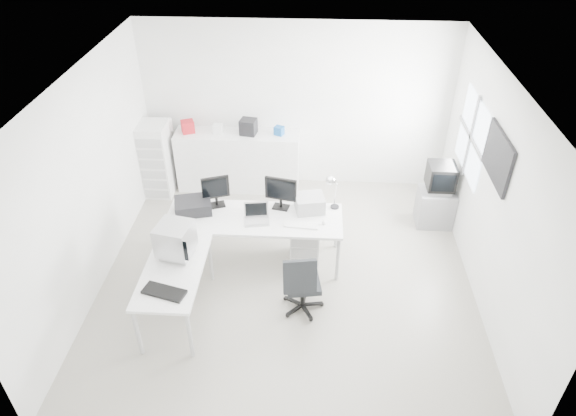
# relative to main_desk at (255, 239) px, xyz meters

# --- Properties ---
(floor) EXTENTS (5.00, 5.00, 0.01)m
(floor) POSITION_rel_main_desk_xyz_m (0.47, -0.31, -0.38)
(floor) COLOR beige
(floor) RESTS_ON ground
(ceiling) EXTENTS (5.00, 5.00, 0.01)m
(ceiling) POSITION_rel_main_desk_xyz_m (0.47, -0.31, 2.42)
(ceiling) COLOR white
(ceiling) RESTS_ON back_wall
(back_wall) EXTENTS (5.00, 0.02, 2.80)m
(back_wall) POSITION_rel_main_desk_xyz_m (0.47, 2.19, 1.02)
(back_wall) COLOR silver
(back_wall) RESTS_ON floor
(left_wall) EXTENTS (0.02, 5.00, 2.80)m
(left_wall) POSITION_rel_main_desk_xyz_m (-2.03, -0.31, 1.02)
(left_wall) COLOR silver
(left_wall) RESTS_ON floor
(right_wall) EXTENTS (0.02, 5.00, 2.80)m
(right_wall) POSITION_rel_main_desk_xyz_m (2.97, -0.31, 1.02)
(right_wall) COLOR silver
(right_wall) RESTS_ON floor
(window) EXTENTS (0.02, 1.20, 1.10)m
(window) POSITION_rel_main_desk_xyz_m (2.95, 0.89, 1.23)
(window) COLOR white
(window) RESTS_ON right_wall
(wall_picture) EXTENTS (0.04, 0.90, 0.60)m
(wall_picture) POSITION_rel_main_desk_xyz_m (2.94, -0.21, 1.52)
(wall_picture) COLOR black
(wall_picture) RESTS_ON right_wall
(main_desk) EXTENTS (2.40, 0.80, 0.75)m
(main_desk) POSITION_rel_main_desk_xyz_m (0.00, 0.00, 0.00)
(main_desk) COLOR white
(main_desk) RESTS_ON floor
(side_desk) EXTENTS (0.70, 1.40, 0.75)m
(side_desk) POSITION_rel_main_desk_xyz_m (-0.85, -1.10, 0.00)
(side_desk) COLOR white
(side_desk) RESTS_ON floor
(drawer_pedestal) EXTENTS (0.40, 0.50, 0.60)m
(drawer_pedestal) POSITION_rel_main_desk_xyz_m (0.70, 0.05, -0.08)
(drawer_pedestal) COLOR white
(drawer_pedestal) RESTS_ON floor
(inkjet_printer) EXTENTS (0.57, 0.49, 0.17)m
(inkjet_printer) POSITION_rel_main_desk_xyz_m (-0.85, 0.10, 0.46)
(inkjet_printer) COLOR black
(inkjet_printer) RESTS_ON main_desk
(lcd_monitor_small) EXTENTS (0.43, 0.33, 0.48)m
(lcd_monitor_small) POSITION_rel_main_desk_xyz_m (-0.55, 0.25, 0.61)
(lcd_monitor_small) COLOR black
(lcd_monitor_small) RESTS_ON main_desk
(lcd_monitor_large) EXTENTS (0.47, 0.27, 0.46)m
(lcd_monitor_large) POSITION_rel_main_desk_xyz_m (0.35, 0.25, 0.61)
(lcd_monitor_large) COLOR black
(lcd_monitor_large) RESTS_ON main_desk
(laptop) EXTENTS (0.35, 0.36, 0.21)m
(laptop) POSITION_rel_main_desk_xyz_m (0.05, -0.10, 0.48)
(laptop) COLOR #B7B7BA
(laptop) RESTS_ON main_desk
(white_keyboard) EXTENTS (0.47, 0.18, 0.02)m
(white_keyboard) POSITION_rel_main_desk_xyz_m (0.65, -0.15, 0.38)
(white_keyboard) COLOR white
(white_keyboard) RESTS_ON main_desk
(white_mouse) EXTENTS (0.06, 0.06, 0.06)m
(white_mouse) POSITION_rel_main_desk_xyz_m (0.95, -0.10, 0.40)
(white_mouse) COLOR white
(white_mouse) RESTS_ON main_desk
(laser_printer) EXTENTS (0.44, 0.40, 0.22)m
(laser_printer) POSITION_rel_main_desk_xyz_m (0.75, 0.22, 0.49)
(laser_printer) COLOR #A5A5A5
(laser_printer) RESTS_ON main_desk
(desk_lamp) EXTENTS (0.18, 0.18, 0.47)m
(desk_lamp) POSITION_rel_main_desk_xyz_m (1.10, 0.30, 0.61)
(desk_lamp) COLOR silver
(desk_lamp) RESTS_ON main_desk
(crt_monitor) EXTENTS (0.46, 0.46, 0.44)m
(crt_monitor) POSITION_rel_main_desk_xyz_m (-0.85, -0.85, 0.60)
(crt_monitor) COLOR #B7B7BA
(crt_monitor) RESTS_ON side_desk
(black_keyboard) EXTENTS (0.53, 0.32, 0.03)m
(black_keyboard) POSITION_rel_main_desk_xyz_m (-0.85, -1.50, 0.39)
(black_keyboard) COLOR black
(black_keyboard) RESTS_ON side_desk
(office_chair) EXTENTS (0.63, 0.63, 0.95)m
(office_chair) POSITION_rel_main_desk_xyz_m (0.70, -0.91, 0.10)
(office_chair) COLOR #27292C
(office_chair) RESTS_ON floor
(tv_cabinet) EXTENTS (0.54, 0.44, 0.59)m
(tv_cabinet) POSITION_rel_main_desk_xyz_m (2.69, 1.05, -0.08)
(tv_cabinet) COLOR gray
(tv_cabinet) RESTS_ON floor
(crt_tv) EXTENTS (0.50, 0.48, 0.45)m
(crt_tv) POSITION_rel_main_desk_xyz_m (2.69, 1.05, 0.44)
(crt_tv) COLOR black
(crt_tv) RESTS_ON tv_cabinet
(sideboard) EXTENTS (2.05, 0.51, 1.03)m
(sideboard) POSITION_rel_main_desk_xyz_m (-0.49, 1.93, 0.14)
(sideboard) COLOR white
(sideboard) RESTS_ON floor
(clutter_box_a) EXTENTS (0.25, 0.24, 0.20)m
(clutter_box_a) POSITION_rel_main_desk_xyz_m (-1.29, 1.93, 0.75)
(clutter_box_a) COLOR #AF1921
(clutter_box_a) RESTS_ON sideboard
(clutter_box_b) EXTENTS (0.17, 0.15, 0.15)m
(clutter_box_b) POSITION_rel_main_desk_xyz_m (-0.79, 1.93, 0.73)
(clutter_box_b) COLOR white
(clutter_box_b) RESTS_ON sideboard
(clutter_box_c) EXTENTS (0.29, 0.27, 0.25)m
(clutter_box_c) POSITION_rel_main_desk_xyz_m (-0.29, 1.93, 0.78)
(clutter_box_c) COLOR black
(clutter_box_c) RESTS_ON sideboard
(clutter_box_d) EXTENTS (0.18, 0.17, 0.14)m
(clutter_box_d) POSITION_rel_main_desk_xyz_m (0.21, 1.93, 0.72)
(clutter_box_d) COLOR #16559E
(clutter_box_d) RESTS_ON sideboard
(clutter_bottle) EXTENTS (0.07, 0.07, 0.22)m
(clutter_bottle) POSITION_rel_main_desk_xyz_m (-1.59, 1.97, 0.76)
(clutter_bottle) COLOR white
(clutter_bottle) RESTS_ON sideboard
(filing_cabinet) EXTENTS (0.44, 0.53, 1.27)m
(filing_cabinet) POSITION_rel_main_desk_xyz_m (-1.81, 1.68, 0.26)
(filing_cabinet) COLOR white
(filing_cabinet) RESTS_ON floor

